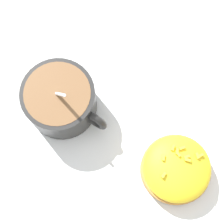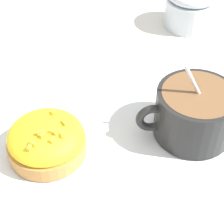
{
  "view_description": "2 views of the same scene",
  "coord_description": "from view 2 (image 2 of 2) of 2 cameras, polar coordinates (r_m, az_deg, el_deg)",
  "views": [
    {
      "loc": [
        0.04,
        -0.08,
        0.48
      ],
      "look_at": [
        -0.02,
        0.02,
        0.03
      ],
      "focal_mm": 60.0,
      "sensor_mm": 36.0,
      "label": 1
    },
    {
      "loc": [
        0.06,
        0.28,
        0.32
      ],
      "look_at": [
        0.01,
        -0.02,
        0.03
      ],
      "focal_mm": 60.0,
      "sensor_mm": 36.0,
      "label": 2
    }
  ],
  "objects": [
    {
      "name": "ground_plane",
      "position": [
        0.43,
        1.44,
        -4.66
      ],
      "size": [
        3.0,
        3.0,
        0.0
      ],
      "primitive_type": "plane",
      "color": "silver"
    },
    {
      "name": "paper_napkin",
      "position": [
        0.43,
        1.44,
        -4.53
      ],
      "size": [
        0.31,
        0.29,
        0.0
      ],
      "color": "white",
      "rests_on": "ground_plane"
    },
    {
      "name": "sugar_bowl",
      "position": [
        0.63,
        11.88,
        15.5
      ],
      "size": [
        0.08,
        0.08,
        0.07
      ],
      "color": "silver",
      "rests_on": "ground_plane"
    },
    {
      "name": "coffee_cup",
      "position": [
        0.43,
        12.41,
        0.08
      ],
      "size": [
        0.11,
        0.09,
        0.09
      ],
      "color": "black",
      "rests_on": "paper_napkin"
    },
    {
      "name": "frosted_pastry",
      "position": [
        0.41,
        -9.98,
        -4.08
      ],
      "size": [
        0.09,
        0.09,
        0.04
      ],
      "color": "#C18442",
      "rests_on": "paper_napkin"
    }
  ]
}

